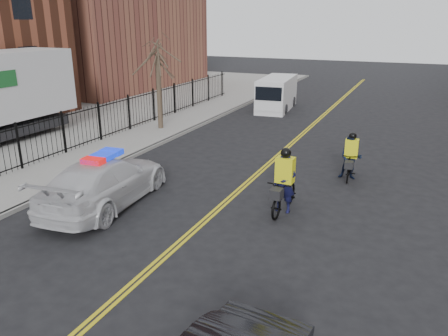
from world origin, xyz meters
The scene contains 13 objects.
ground centered at (0.00, 0.00, 0.00)m, with size 120.00×120.00×0.00m, color black.
center_line_left centered at (-0.08, 8.00, 0.01)m, with size 0.10×60.00×0.01m, color gold.
center_line_right centered at (0.08, 8.00, 0.01)m, with size 0.10×60.00×0.01m, color gold.
sidewalk centered at (-7.50, 8.00, 0.07)m, with size 3.00×60.00×0.15m, color gray.
curb centered at (-6.00, 8.00, 0.07)m, with size 0.20×60.00×0.15m, color gray.
iron_fence centered at (-9.00, 8.00, 1.00)m, with size 0.12×28.00×2.00m, color black, non-canonical shape.
lot_pad centered at (-18.00, 8.00, 0.01)m, with size 18.00×60.00×0.02m, color gray.
warehouse_far centered at (-23.00, 24.00, 7.00)m, with size 14.00×18.00×14.00m, color brown.
street_tree centered at (-7.60, 10.00, 3.53)m, with size 3.20×3.20×4.80m.
police_cruiser centered at (-3.66, 0.25, 0.82)m, with size 2.83×5.82×1.79m.
cargo_van centered at (-3.48, 18.52, 1.08)m, with size 2.42×5.43×2.21m.
cyclist_near centered at (2.03, 2.15, 0.76)m, with size 0.84×2.24×2.17m.
cyclist_far centered at (3.50, 6.21, 0.75)m, with size 0.89×1.91×1.90m.
Camera 1 is at (5.66, -10.67, 5.99)m, focal length 35.00 mm.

